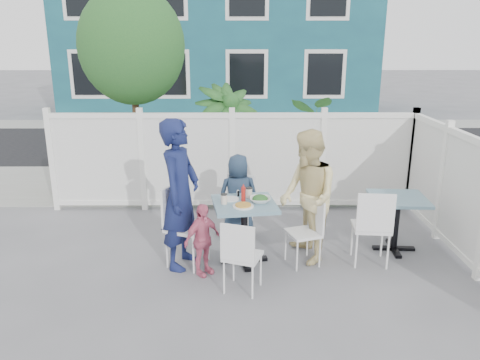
{
  "coord_description": "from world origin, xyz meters",
  "views": [
    {
      "loc": [
        0.18,
        -4.91,
        2.69
      ],
      "look_at": [
        0.22,
        0.87,
        0.96
      ],
      "focal_mm": 35.0,
      "sensor_mm": 36.0,
      "label": 1
    }
  ],
  "objects_px": {
    "chair_left": "(181,219)",
    "toddler": "(202,240)",
    "chair_back": "(239,201)",
    "main_table": "(244,216)",
    "chair_near": "(241,252)",
    "woman": "(308,197)",
    "chair_right": "(309,226)",
    "utility_cabinet": "(120,150)",
    "boy": "(238,196)",
    "spare_table": "(397,209)",
    "man": "(180,194)"
  },
  "relations": [
    {
      "from": "chair_back",
      "to": "main_table",
      "type": "bearing_deg",
      "value": 107.02
    },
    {
      "from": "chair_near",
      "to": "chair_back",
      "type": "bearing_deg",
      "value": 109.62
    },
    {
      "from": "chair_left",
      "to": "boy",
      "type": "distance_m",
      "value": 1.13
    },
    {
      "from": "spare_table",
      "to": "woman",
      "type": "xyz_separation_m",
      "value": [
        -1.22,
        -0.26,
        0.26
      ]
    },
    {
      "from": "man",
      "to": "woman",
      "type": "height_order",
      "value": "man"
    },
    {
      "from": "chair_right",
      "to": "woman",
      "type": "distance_m",
      "value": 0.36
    },
    {
      "from": "chair_left",
      "to": "woman",
      "type": "xyz_separation_m",
      "value": [
        1.56,
        0.1,
        0.25
      ]
    },
    {
      "from": "woman",
      "to": "toddler",
      "type": "relative_size",
      "value": 1.88
    },
    {
      "from": "chair_right",
      "to": "boy",
      "type": "height_order",
      "value": "boy"
    },
    {
      "from": "chair_left",
      "to": "boy",
      "type": "xyz_separation_m",
      "value": [
        0.71,
        0.88,
        0.01
      ]
    },
    {
      "from": "chair_left",
      "to": "man",
      "type": "height_order",
      "value": "man"
    },
    {
      "from": "chair_back",
      "to": "toddler",
      "type": "relative_size",
      "value": 0.99
    },
    {
      "from": "spare_table",
      "to": "chair_right",
      "type": "distance_m",
      "value": 1.27
    },
    {
      "from": "spare_table",
      "to": "chair_back",
      "type": "bearing_deg",
      "value": 165.89
    },
    {
      "from": "spare_table",
      "to": "chair_near",
      "type": "distance_m",
      "value": 2.33
    },
    {
      "from": "main_table",
      "to": "man",
      "type": "xyz_separation_m",
      "value": [
        -0.77,
        -0.07,
        0.31
      ]
    },
    {
      "from": "spare_table",
      "to": "chair_near",
      "type": "bearing_deg",
      "value": -151.95
    },
    {
      "from": "chair_left",
      "to": "woman",
      "type": "bearing_deg",
      "value": 117.36
    },
    {
      "from": "man",
      "to": "woman",
      "type": "xyz_separation_m",
      "value": [
        1.56,
        0.14,
        -0.08
      ]
    },
    {
      "from": "chair_left",
      "to": "toddler",
      "type": "bearing_deg",
      "value": 66.45
    },
    {
      "from": "chair_right",
      "to": "utility_cabinet",
      "type": "bearing_deg",
      "value": 22.31
    },
    {
      "from": "main_table",
      "to": "chair_left",
      "type": "xyz_separation_m",
      "value": [
        -0.78,
        -0.02,
        -0.03
      ]
    },
    {
      "from": "spare_table",
      "to": "chair_back",
      "type": "xyz_separation_m",
      "value": [
        -2.06,
        0.52,
        -0.07
      ]
    },
    {
      "from": "utility_cabinet",
      "to": "woman",
      "type": "height_order",
      "value": "woman"
    },
    {
      "from": "toddler",
      "to": "utility_cabinet",
      "type": "bearing_deg",
      "value": 71.0
    },
    {
      "from": "utility_cabinet",
      "to": "chair_near",
      "type": "height_order",
      "value": "utility_cabinet"
    },
    {
      "from": "chair_left",
      "to": "woman",
      "type": "height_order",
      "value": "woman"
    },
    {
      "from": "utility_cabinet",
      "to": "spare_table",
      "type": "height_order",
      "value": "utility_cabinet"
    },
    {
      "from": "chair_near",
      "to": "boy",
      "type": "distance_m",
      "value": 1.62
    },
    {
      "from": "chair_near",
      "to": "woman",
      "type": "distance_m",
      "value": 1.23
    },
    {
      "from": "utility_cabinet",
      "to": "chair_left",
      "type": "height_order",
      "value": "utility_cabinet"
    },
    {
      "from": "chair_near",
      "to": "chair_left",
      "type": "bearing_deg",
      "value": 153.88
    },
    {
      "from": "main_table",
      "to": "woman",
      "type": "relative_size",
      "value": 0.51
    },
    {
      "from": "main_table",
      "to": "spare_table",
      "type": "xyz_separation_m",
      "value": [
        2.01,
        0.33,
        -0.04
      ]
    },
    {
      "from": "woman",
      "to": "chair_near",
      "type": "bearing_deg",
      "value": -57.31
    },
    {
      "from": "main_table",
      "to": "man",
      "type": "height_order",
      "value": "man"
    },
    {
      "from": "utility_cabinet",
      "to": "chair_back",
      "type": "bearing_deg",
      "value": -46.21
    },
    {
      "from": "chair_right",
      "to": "woman",
      "type": "relative_size",
      "value": 0.5
    },
    {
      "from": "main_table",
      "to": "chair_back",
      "type": "height_order",
      "value": "chair_back"
    },
    {
      "from": "main_table",
      "to": "boy",
      "type": "relative_size",
      "value": 0.72
    },
    {
      "from": "utility_cabinet",
      "to": "chair_near",
      "type": "bearing_deg",
      "value": -58.68
    },
    {
      "from": "chair_left",
      "to": "toddler",
      "type": "relative_size",
      "value": 1.13
    },
    {
      "from": "chair_right",
      "to": "man",
      "type": "height_order",
      "value": "man"
    },
    {
      "from": "spare_table",
      "to": "man",
      "type": "bearing_deg",
      "value": -171.76
    },
    {
      "from": "chair_right",
      "to": "man",
      "type": "bearing_deg",
      "value": 71.9
    },
    {
      "from": "chair_near",
      "to": "spare_table",
      "type": "bearing_deg",
      "value": 47.46
    },
    {
      "from": "main_table",
      "to": "woman",
      "type": "distance_m",
      "value": 0.82
    },
    {
      "from": "woman",
      "to": "main_table",
      "type": "bearing_deg",
      "value": -96.86
    },
    {
      "from": "spare_table",
      "to": "chair_near",
      "type": "xyz_separation_m",
      "value": [
        -2.06,
        -1.1,
        -0.08
      ]
    },
    {
      "from": "chair_back",
      "to": "toddler",
      "type": "bearing_deg",
      "value": 82.55
    }
  ]
}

